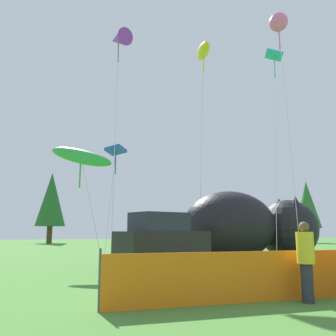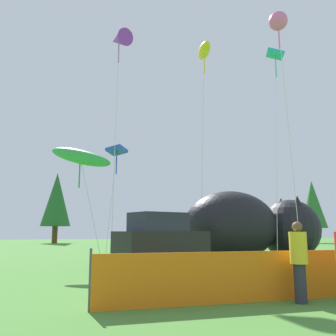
# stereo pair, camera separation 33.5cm
# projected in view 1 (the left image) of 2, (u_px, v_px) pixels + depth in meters

# --- Properties ---
(ground_plane) EXTENTS (120.00, 120.00, 0.00)m
(ground_plane) POSITION_uv_depth(u_px,v_px,m) (236.00, 278.00, 12.26)
(ground_plane) COLOR #477F33
(parked_car) EXTENTS (4.16, 2.94, 2.27)m
(parked_car) POSITION_uv_depth(u_px,v_px,m) (162.00, 242.00, 15.23)
(parked_car) COLOR black
(parked_car) RESTS_ON ground
(folding_chair) EXTENTS (0.69, 0.69, 0.94)m
(folding_chair) POSITION_uv_depth(u_px,v_px,m) (307.00, 259.00, 13.20)
(folding_chair) COLOR maroon
(folding_chair) RESTS_ON ground
(inflatable_cat) EXTENTS (7.77, 3.81, 3.60)m
(inflatable_cat) POSITION_uv_depth(u_px,v_px,m) (249.00, 228.00, 19.86)
(inflatable_cat) COLOR black
(inflatable_cat) RESTS_ON ground
(safety_fence) EXTENTS (9.20, 0.39, 1.19)m
(safety_fence) POSITION_uv_depth(u_px,v_px,m) (301.00, 275.00, 8.56)
(safety_fence) COLOR orange
(safety_fence) RESTS_ON ground
(spectator_in_white_shirt) EXTENTS (0.38, 0.38, 1.74)m
(spectator_in_white_shirt) POSITION_uv_depth(u_px,v_px,m) (306.00, 258.00, 8.20)
(spectator_in_white_shirt) COLOR #2D2D38
(spectator_in_white_shirt) RESTS_ON ground
(kite_blue_box) EXTENTS (1.26, 1.26, 6.01)m
(kite_blue_box) POSITION_uv_depth(u_px,v_px,m) (116.00, 152.00, 19.95)
(kite_blue_box) COLOR silver
(kite_blue_box) RESTS_ON ground
(kite_purple_delta) EXTENTS (1.44, 2.02, 12.01)m
(kite_purple_delta) POSITION_uv_depth(u_px,v_px,m) (118.00, 39.00, 19.48)
(kite_purple_delta) COLOR silver
(kite_purple_delta) RESTS_ON ground
(kite_yellow_hero) EXTENTS (1.21, 3.20, 11.88)m
(kite_yellow_hero) POSITION_uv_depth(u_px,v_px,m) (203.00, 52.00, 20.71)
(kite_yellow_hero) COLOR silver
(kite_yellow_hero) RESTS_ON ground
(kite_teal_diamond) EXTENTS (2.06, 2.31, 11.30)m
(kite_teal_diamond) POSITION_uv_depth(u_px,v_px,m) (274.00, 59.00, 20.46)
(kite_teal_diamond) COLOR silver
(kite_teal_diamond) RESTS_ON ground
(kite_pink_octopus) EXTENTS (1.55, 1.38, 11.04)m
(kite_pink_octopus) POSITION_uv_depth(u_px,v_px,m) (279.00, 24.00, 16.50)
(kite_pink_octopus) COLOR silver
(kite_pink_octopus) RESTS_ON ground
(kite_green_fish) EXTENTS (2.84, 2.32, 5.28)m
(kite_green_fish) POSITION_uv_depth(u_px,v_px,m) (81.00, 157.00, 15.50)
(kite_green_fish) COLOR silver
(kite_green_fish) RESTS_ON ground
(horizon_tree_east) EXTENTS (2.24, 2.24, 5.34)m
(horizon_tree_east) POSITION_uv_depth(u_px,v_px,m) (258.00, 217.00, 48.79)
(horizon_tree_east) COLOR brown
(horizon_tree_east) RESTS_ON ground
(horizon_tree_west) EXTENTS (3.31, 3.31, 7.90)m
(horizon_tree_west) POSITION_uv_depth(u_px,v_px,m) (307.00, 205.00, 48.22)
(horizon_tree_west) COLOR brown
(horizon_tree_west) RESTS_ON ground
(horizon_tree_mid) EXTENTS (3.71, 3.71, 8.86)m
(horizon_tree_mid) POSITION_uv_depth(u_px,v_px,m) (51.00, 200.00, 47.29)
(horizon_tree_mid) COLOR brown
(horizon_tree_mid) RESTS_ON ground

